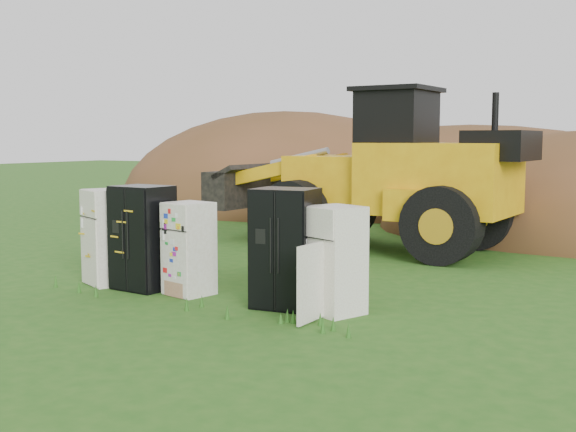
% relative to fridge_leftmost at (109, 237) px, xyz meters
% --- Properties ---
extents(ground, '(120.00, 120.00, 0.00)m').
position_rel_fridge_leftmost_xyz_m(ground, '(2.43, -0.03, -0.89)').
color(ground, '#215215').
rests_on(ground, ground).
extents(fridge_leftmost, '(1.03, 1.02, 1.79)m').
position_rel_fridge_leftmost_xyz_m(fridge_leftmost, '(0.00, 0.00, 0.00)').
color(fridge_leftmost, white).
rests_on(fridge_leftmost, ground).
extents(fridge_black_side, '(1.05, 0.86, 1.88)m').
position_rel_fridge_leftmost_xyz_m(fridge_black_side, '(0.86, -0.05, 0.05)').
color(fridge_black_side, black).
rests_on(fridge_black_side, ground).
extents(fridge_sticker, '(0.86, 0.82, 1.63)m').
position_rel_fridge_leftmost_xyz_m(fridge_sticker, '(1.88, -0.02, -0.08)').
color(fridge_sticker, white).
rests_on(fridge_sticker, ground).
extents(fridge_black_right, '(1.05, 0.91, 1.93)m').
position_rel_fridge_leftmost_xyz_m(fridge_black_right, '(3.82, -0.03, 0.07)').
color(fridge_black_right, black).
rests_on(fridge_black_right, ground).
extents(fridge_open_door, '(0.98, 0.95, 1.69)m').
position_rel_fridge_leftmost_xyz_m(fridge_open_door, '(4.71, -0.03, -0.05)').
color(fridge_open_door, white).
rests_on(fridge_open_door, ground).
extents(wheel_loader, '(8.35, 3.77, 3.96)m').
position_rel_fridge_leftmost_xyz_m(wheel_loader, '(2.23, 6.57, 1.08)').
color(wheel_loader, '#E5AB0F').
rests_on(wheel_loader, ground).
extents(dirt_mound_left, '(14.41, 10.81, 7.66)m').
position_rel_fridge_leftmost_xyz_m(dirt_mound_left, '(-4.73, 15.08, -0.89)').
color(dirt_mound_left, '#4B3218').
rests_on(dirt_mound_left, ground).
extents(dirt_mound_back, '(17.97, 11.98, 6.57)m').
position_rel_fridge_leftmost_xyz_m(dirt_mound_back, '(1.85, 18.11, -0.89)').
color(dirt_mound_back, '#4B3218').
rests_on(dirt_mound_back, ground).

